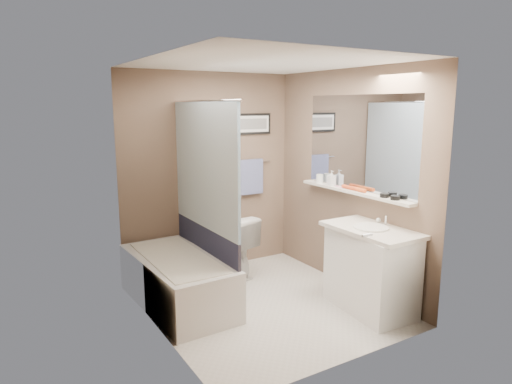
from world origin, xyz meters
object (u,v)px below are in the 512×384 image
candle_bowl_far (384,195)px  glass_jar (320,179)px  soap_bottle (332,178)px  bathtub (178,281)px  hair_brush_back (350,188)px  vanity (370,271)px  hair_brush_front (358,189)px  toilet (227,246)px  candle_bowl_near (395,198)px

candle_bowl_far → glass_jar: size_ratio=0.90×
glass_jar → soap_bottle: size_ratio=0.59×
bathtub → hair_brush_back: bearing=-19.5°
candle_bowl_far → hair_brush_back: 0.50m
hair_brush_back → soap_bottle: size_ratio=1.30×
bathtub → glass_jar: size_ratio=15.00×
soap_bottle → vanity: bearing=-102.4°
hair_brush_front → glass_jar: size_ratio=2.20×
bathtub → glass_jar: glass_jar is taller
bathtub → soap_bottle: (1.79, -0.24, 0.95)m
hair_brush_front → toilet: bearing=130.9°
bathtub → vanity: 1.94m
toilet → hair_brush_front: hair_brush_front is taller
candle_bowl_far → soap_bottle: size_ratio=0.53×
candle_bowl_near → hair_brush_back: bearing=90.0°
vanity → hair_brush_back: 0.93m
hair_brush_back → soap_bottle: bearing=90.0°
toilet → candle_bowl_far: (0.98, -1.49, 0.76)m
hair_brush_front → soap_bottle: (0.00, 0.43, 0.06)m
candle_bowl_near → candle_bowl_far: (0.00, 0.14, 0.00)m
vanity → soap_bottle: 1.18m
bathtub → candle_bowl_near: (1.79, -1.18, 0.89)m
bathtub → candle_bowl_far: size_ratio=16.67×
toilet → hair_brush_front: 1.68m
candle_bowl_near → hair_brush_front: hair_brush_front is taller
hair_brush_front → candle_bowl_far: bearing=-90.0°
hair_brush_front → hair_brush_back: same height
hair_brush_back → vanity: bearing=-108.9°
toilet → candle_bowl_near: size_ratio=8.22×
glass_jar → soap_bottle: bearing=-90.0°
hair_brush_back → glass_jar: bearing=90.0°
hair_brush_back → candle_bowl_near: bearing=-90.0°
candle_bowl_far → soap_bottle: (0.00, 0.80, 0.06)m
toilet → glass_jar: (0.98, -0.49, 0.79)m
toilet → vanity: (0.79, -1.54, 0.03)m
hair_brush_front → bathtub: bearing=159.3°
bathtub → glass_jar: bearing=-3.6°
candle_bowl_far → bathtub: bearing=149.7°
candle_bowl_near → soap_bottle: (0.00, 0.94, 0.06)m
bathtub → vanity: vanity is taller
toilet → candle_bowl_far: size_ratio=8.22×
soap_bottle → hair_brush_back: bearing=-90.0°
vanity → candle_bowl_near: candle_bowl_near is taller
candle_bowl_far → hair_brush_front: bearing=90.0°
vanity → glass_jar: 1.31m
hair_brush_back → glass_jar: (0.00, 0.51, 0.03)m
candle_bowl_far → glass_jar: 1.01m
hair_brush_front → soap_bottle: bearing=90.0°
glass_jar → toilet: bearing=153.6°
soap_bottle → glass_jar: bearing=90.0°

